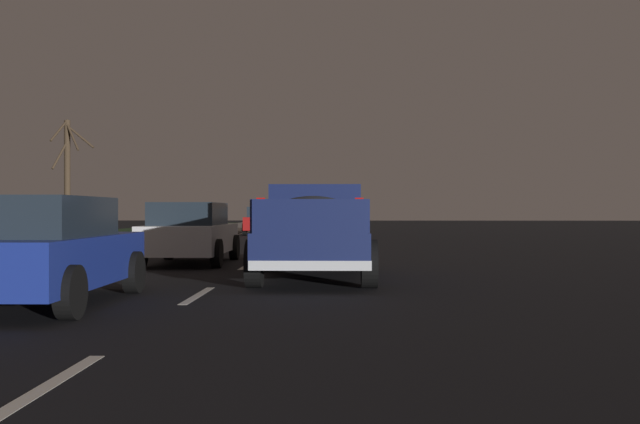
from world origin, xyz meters
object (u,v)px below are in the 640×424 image
(sedan_blue, at_px, (42,250))
(bare_tree_far, at_px, (67,175))
(pickup_truck, at_px, (315,229))
(sedan_white, at_px, (190,233))
(sedan_black, at_px, (329,221))
(sedan_red, at_px, (265,221))

(sedan_blue, height_order, bare_tree_far, bare_tree_far)
(pickup_truck, height_order, sedan_blue, pickup_truck)
(sedan_white, height_order, bare_tree_far, bare_tree_far)
(sedan_white, relative_size, sedan_blue, 1.00)
(pickup_truck, bearing_deg, sedan_black, 0.16)
(sedan_red, xyz_separation_m, sedan_blue, (-30.92, 0.12, 0.00))
(sedan_white, distance_m, bare_tree_far, 17.72)
(sedan_white, distance_m, sedan_blue, 8.41)
(sedan_red, xyz_separation_m, sedan_black, (-0.07, -3.54, 0.00))
(pickup_truck, xyz_separation_m, sedan_white, (4.04, 3.28, -0.20))
(pickup_truck, xyz_separation_m, bare_tree_far, (19.32, 11.97, 2.01))
(sedan_blue, bearing_deg, sedan_white, -3.12)
(sedan_white, xyz_separation_m, bare_tree_far, (15.28, 8.70, 2.21))
(sedan_red, height_order, bare_tree_far, bare_tree_far)
(sedan_black, xyz_separation_m, bare_tree_far, (-7.17, 11.90, 2.21))
(sedan_black, bearing_deg, sedan_white, 171.88)
(sedan_white, xyz_separation_m, sedan_blue, (-8.40, 0.46, 0.00))
(sedan_black, height_order, sedan_blue, same)
(pickup_truck, relative_size, sedan_white, 1.23)
(sedan_red, height_order, sedan_white, same)
(pickup_truck, bearing_deg, sedan_red, 7.74)
(sedan_red, distance_m, sedan_white, 22.52)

